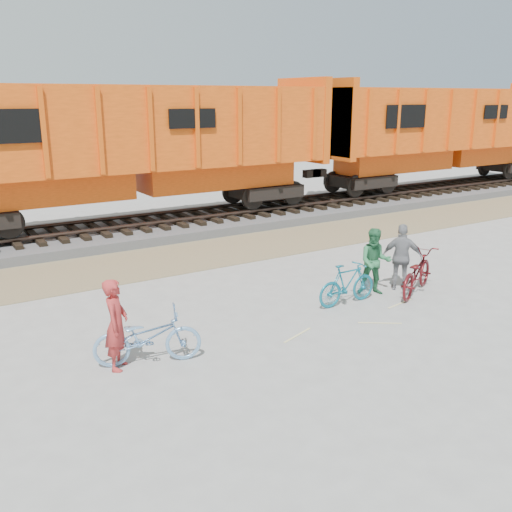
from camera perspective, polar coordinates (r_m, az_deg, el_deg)
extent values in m
plane|color=#9E9E99|center=(12.42, 5.75, -5.66)|extent=(120.00, 120.00, 0.00)
cube|color=#857753|center=(16.87, -5.72, 0.14)|extent=(120.00, 3.00, 0.02)
cube|color=slate|center=(19.94, -10.24, 2.81)|extent=(120.00, 4.00, 0.30)
cube|color=black|center=(19.90, -10.27, 3.40)|extent=(0.22, 2.60, 0.12)
cube|color=black|center=(23.05, 4.92, 5.25)|extent=(0.22, 2.60, 0.12)
cylinder|color=#382821|center=(19.22, -9.48, 3.37)|extent=(120.00, 0.12, 0.12)
cylinder|color=#382821|center=(20.53, -11.05, 4.08)|extent=(120.00, 0.12, 0.12)
cube|color=black|center=(19.59, -11.84, 4.86)|extent=(11.20, 2.20, 0.80)
cube|color=#EF5A10|center=(19.46, -11.98, 7.32)|extent=(11.76, 1.65, 0.90)
cube|color=#EF5A10|center=(19.29, -12.28, 12.46)|extent=(14.00, 3.00, 2.60)
cube|color=#D74E0D|center=(22.57, 4.70, 13.43)|extent=(0.30, 3.06, 3.10)
cube|color=black|center=(28.41, 18.01, 7.70)|extent=(11.20, 2.20, 0.80)
cube|color=#EF5A10|center=(28.32, 18.15, 9.40)|extent=(11.76, 1.65, 0.90)
cube|color=#EF5A10|center=(28.21, 18.46, 12.93)|extent=(14.00, 3.00, 2.60)
cube|color=#D74E0D|center=(23.37, 7.33, 13.43)|extent=(0.30, 3.06, 3.10)
cube|color=black|center=(24.01, 14.84, 13.34)|extent=(2.20, 0.04, 0.90)
imported|color=#73A2D2|center=(10.13, -10.80, -7.97)|extent=(1.97, 1.19, 0.98)
imported|color=#116880|center=(12.87, 9.11, -2.77)|extent=(1.59, 0.46, 0.95)
imported|color=#521014|center=(13.91, 15.75, -1.59)|extent=(2.06, 1.49, 1.03)
imported|color=#A82C2B|center=(9.95, -13.80, -6.66)|extent=(0.63, 0.70, 1.60)
imported|color=#28683F|center=(13.57, 11.81, -0.56)|extent=(0.97, 0.93, 1.58)
imported|color=gray|center=(14.02, 14.36, -0.12)|extent=(0.97, 0.92, 1.61)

